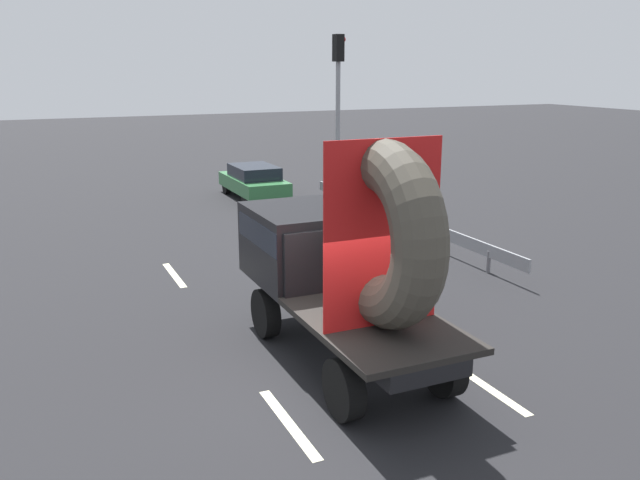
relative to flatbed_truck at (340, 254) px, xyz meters
The scene contains 9 objects.
ground_plane 2.17m from the flatbed_truck, 109.35° to the right, with size 120.00×120.00×0.00m, color black.
flatbed_truck is the anchor object (origin of this frame).
distant_sedan 14.50m from the flatbed_truck, 77.02° to the left, with size 1.65×3.84×1.25m.
traffic_light 12.94m from the flatbed_truck, 64.33° to the left, with size 0.42×0.36×5.93m.
guardrail 9.00m from the flatbed_truck, 52.51° to the left, with size 0.10×11.35×0.71m.
lane_dash_left_near 3.00m from the flatbed_truck, 133.41° to the right, with size 2.06×0.16×0.01m, color beige.
lane_dash_left_far 6.27m from the flatbed_truck, 105.72° to the left, with size 2.05×0.16×0.01m, color beige.
lane_dash_right_near 3.08m from the flatbed_truck, 48.56° to the right, with size 2.27×0.16×0.01m, color beige.
lane_dash_right_far 6.16m from the flatbed_truck, 73.96° to the left, with size 2.07×0.16×0.01m, color beige.
Camera 1 is at (-4.29, -8.45, 4.90)m, focal length 37.02 mm.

